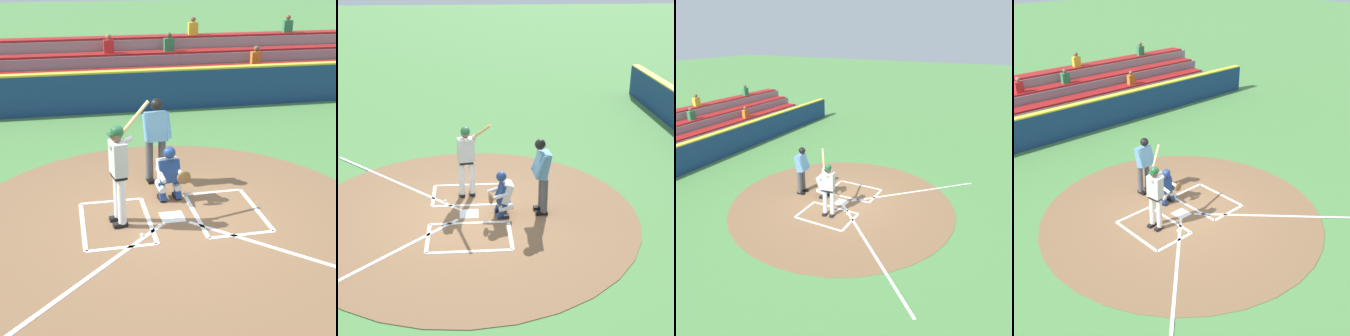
% 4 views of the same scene
% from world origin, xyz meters
% --- Properties ---
extents(ground_plane, '(120.00, 120.00, 0.00)m').
position_xyz_m(ground_plane, '(0.00, 0.00, 0.00)').
color(ground_plane, '#4C8442').
extents(dirt_circle, '(8.00, 8.00, 0.01)m').
position_xyz_m(dirt_circle, '(0.00, 0.00, 0.01)').
color(dirt_circle, brown).
rests_on(dirt_circle, ground).
extents(home_plate_and_chalk, '(7.93, 4.91, 0.01)m').
position_xyz_m(home_plate_and_chalk, '(0.00, 0.88, 0.01)').
color(home_plate_and_chalk, white).
rests_on(home_plate_and_chalk, dirt_circle).
extents(batter, '(0.87, 0.84, 2.13)m').
position_xyz_m(batter, '(0.96, 0.02, 1.10)').
color(batter, white).
rests_on(batter, ground).
extents(catcher, '(0.64, 0.62, 1.13)m').
position_xyz_m(catcher, '(-0.12, -0.78, 0.59)').
color(catcher, black).
rests_on(catcher, ground).
extents(plate_umpire, '(0.60, 0.44, 1.86)m').
position_xyz_m(plate_umpire, '(-0.02, -1.72, 1.08)').
color(plate_umpire, '#4C4C51').
rests_on(plate_umpire, ground).
extents(baseball, '(0.07, 0.07, 0.07)m').
position_xyz_m(baseball, '(0.67, 0.59, 0.04)').
color(baseball, white).
rests_on(baseball, ground).
extents(backstop_wall, '(22.00, 0.36, 1.31)m').
position_xyz_m(backstop_wall, '(0.00, -7.50, 0.65)').
color(backstop_wall, navy).
rests_on(backstop_wall, ground).
extents(bleacher_stand, '(20.00, 3.40, 2.55)m').
position_xyz_m(bleacher_stand, '(-0.01, -10.20, 0.71)').
color(bleacher_stand, gray).
rests_on(bleacher_stand, ground).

